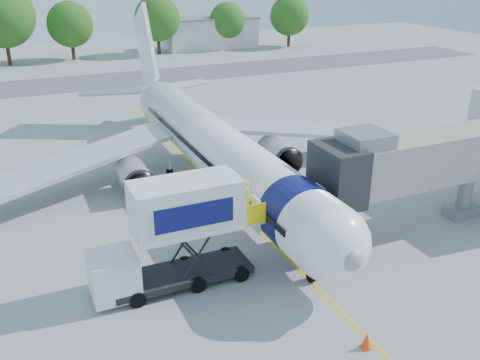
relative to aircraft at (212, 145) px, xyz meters
name	(u,v)px	position (x,y,z in m)	size (l,w,h in m)	color
ground	(236,207)	(0.00, -4.12, -2.95)	(160.00, 160.00, 0.00)	#9C9C99
guidance_line	(236,207)	(0.00, -4.12, -2.94)	(0.15, 70.00, 0.01)	yellow
taxiway_strip	(108,81)	(0.00, 37.88, -2.94)	(120.00, 10.00, 0.01)	#59595B
aircraft	(212,145)	(0.00, 0.00, 0.00)	(34.17, 37.73, 11.35)	white
jet_bridge	(413,162)	(7.99, -11.12, 1.39)	(13.90, 3.20, 6.60)	gray
catering_hiloader	(174,236)	(-6.26, -11.12, -0.19)	(8.50, 2.44, 5.50)	black
safety_cone_a	(366,341)	(-0.46, -18.86, -2.59)	(0.47, 0.47, 0.75)	#F6460C
outbuilding_right	(210,32)	(22.00, 57.88, -0.29)	(16.40, 7.40, 5.30)	silver
tree_c	(2,15)	(-11.35, 54.52, 4.25)	(9.30, 9.30, 11.85)	#382314
tree_d	(70,24)	(-1.89, 55.57, 2.46)	(6.99, 6.99, 8.91)	#382314
tree_e	(157,18)	(11.90, 55.20, 2.80)	(7.43, 7.43, 9.47)	#382314
tree_f	(227,21)	(24.43, 55.60, 1.83)	(6.19, 6.19, 7.89)	#382314
tree_g	(289,16)	(35.53, 53.43, 2.40)	(6.91, 6.91, 8.81)	#382314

